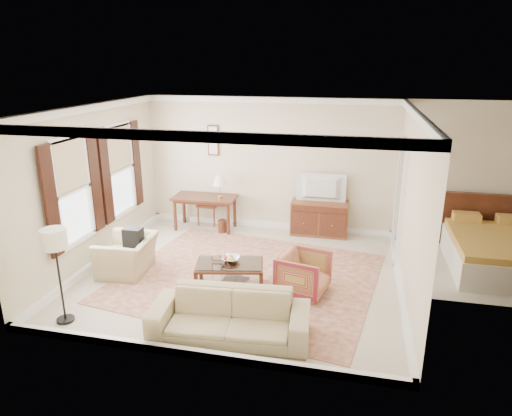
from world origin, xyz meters
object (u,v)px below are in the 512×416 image
at_px(club_armchair, 127,249).
at_px(striped_armchair, 304,271).
at_px(sideboard, 319,218).
at_px(coffee_table, 230,269).
at_px(sofa, 230,309).
at_px(writing_desk, 205,201).
at_px(tv, 321,179).

bearing_deg(club_armchair, striped_armchair, 84.41).
height_order(sideboard, coffee_table, sideboard).
height_order(striped_armchair, sofa, sofa).
bearing_deg(writing_desk, striped_armchair, -44.89).
bearing_deg(club_armchair, sofa, 52.45).
bearing_deg(club_armchair, sideboard, 125.52).
distance_m(sideboard, coffee_table, 3.06).
xyz_separation_m(writing_desk, sofa, (1.70, -3.96, -0.22)).
xyz_separation_m(sideboard, tv, (0.00, -0.02, 0.87)).
xyz_separation_m(tv, coffee_table, (-1.21, -2.79, -0.89)).
bearing_deg(striped_armchair, sofa, 163.43).
bearing_deg(writing_desk, sofa, -66.83).
xyz_separation_m(sideboard, sofa, (-0.83, -4.14, 0.05)).
xyz_separation_m(writing_desk, tv, (2.53, 0.16, 0.60)).
xyz_separation_m(writing_desk, sideboard, (2.53, 0.18, -0.27)).
bearing_deg(sofa, striped_armchair, 55.75).
relative_size(writing_desk, sideboard, 1.14).
xyz_separation_m(coffee_table, striped_armchair, (1.20, 0.12, 0.03)).
distance_m(sideboard, club_armchair, 4.09).
bearing_deg(sideboard, striped_armchair, -90.18).
height_order(coffee_table, sofa, sofa).
bearing_deg(tv, sideboard, -90.00).
bearing_deg(writing_desk, coffee_table, -63.37).
distance_m(sideboard, sofa, 4.23).
height_order(writing_desk, coffee_table, writing_desk).
relative_size(writing_desk, club_armchair, 1.37).
height_order(sideboard, sofa, sofa).
bearing_deg(sofa, coffee_table, 101.15).
distance_m(writing_desk, club_armchair, 2.52).
relative_size(sideboard, striped_armchair, 1.58).
xyz_separation_m(striped_armchair, sofa, (-0.82, -1.45, 0.04)).
xyz_separation_m(sideboard, coffee_table, (-1.21, -2.81, -0.02)).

